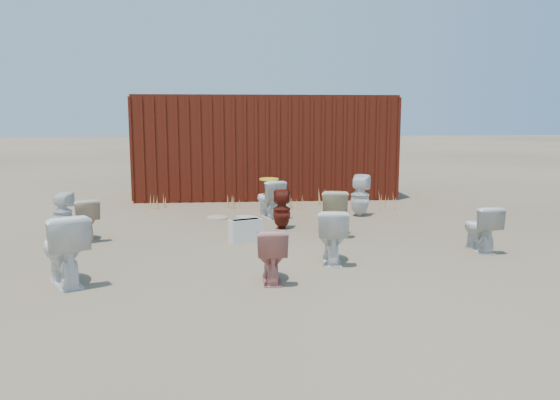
{
  "coord_description": "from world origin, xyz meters",
  "views": [
    {
      "loc": [
        -0.73,
        -8.24,
        1.88
      ],
      "look_at": [
        0.0,
        0.6,
        0.55
      ],
      "focal_mm": 35.0,
      "sensor_mm": 36.0,
      "label": 1
    }
  ],
  "objects": [
    {
      "name": "toilet_back_e",
      "position": [
        1.68,
        2.04,
        0.4
      ],
      "size": [
        0.48,
        0.48,
        0.8
      ],
      "primitive_type": "imported",
      "rotation": [
        0.0,
        0.0,
        2.72
      ],
      "color": "white",
      "rests_on": "ground"
    },
    {
      "name": "toilet_back_yellowlid",
      "position": [
        -0.09,
        2.03,
        0.36
      ],
      "size": [
        0.64,
        0.81,
        0.72
      ],
      "primitive_type": "imported",
      "rotation": [
        0.0,
        0.0,
        3.53
      ],
      "color": "white",
      "rests_on": "ground"
    },
    {
      "name": "toilet_front_c",
      "position": [
        0.52,
        -1.31,
        0.36
      ],
      "size": [
        0.48,
        0.74,
        0.72
      ],
      "primitive_type": "imported",
      "rotation": [
        0.0,
        0.0,
        3.03
      ],
      "color": "white",
      "rests_on": "ground"
    },
    {
      "name": "toilet_front_e",
      "position": [
        2.75,
        -0.88,
        0.33
      ],
      "size": [
        0.42,
        0.68,
        0.66
      ],
      "primitive_type": "imported",
      "rotation": [
        0.0,
        0.0,
        3.23
      ],
      "color": "silver",
      "rests_on": "ground"
    },
    {
      "name": "toilet_front_maroon",
      "position": [
        0.06,
        0.94,
        0.33
      ],
      "size": [
        0.32,
        0.33,
        0.66
      ],
      "primitive_type": "imported",
      "rotation": [
        0.0,
        0.0,
        3.06
      ],
      "color": "#5F1910",
      "rests_on": "ground"
    },
    {
      "name": "weed_clump_a",
      "position": [
        -2.37,
        3.26,
        0.14
      ],
      "size": [
        0.36,
        0.36,
        0.28
      ],
      "primitive_type": "cone",
      "color": "tan",
      "rests_on": "ground"
    },
    {
      "name": "shipping_container",
      "position": [
        0.0,
        5.2,
        1.2
      ],
      "size": [
        6.0,
        2.4,
        2.4
      ],
      "primitive_type": "cube",
      "color": "#4C1A0C",
      "rests_on": "ground"
    },
    {
      "name": "weed_clump_f",
      "position": [
        3.39,
        0.49,
        0.13
      ],
      "size": [
        0.28,
        0.28,
        0.26
      ],
      "primitive_type": "cone",
      "color": "tan",
      "rests_on": "ground"
    },
    {
      "name": "weed_clump_e",
      "position": [
        1.15,
        3.5,
        0.16
      ],
      "size": [
        0.34,
        0.34,
        0.33
      ],
      "primitive_type": "cone",
      "color": "tan",
      "rests_on": "ground"
    },
    {
      "name": "loose_tank",
      "position": [
        -0.58,
        -0.02,
        0.17
      ],
      "size": [
        0.54,
        0.37,
        0.35
      ],
      "primitive_type": "cube",
      "rotation": [
        0.0,
        0.0,
        0.38
      ],
      "color": "silver",
      "rests_on": "ground"
    },
    {
      "name": "yellow_lid",
      "position": [
        -0.09,
        2.03,
        0.74
      ],
      "size": [
        0.37,
        0.46,
        0.02
      ],
      "primitive_type": "ellipsoid",
      "color": "yellow",
      "rests_on": "toilet_back_yellowlid"
    },
    {
      "name": "toilet_front_pink",
      "position": [
        -0.33,
        -2.1,
        0.32
      ],
      "size": [
        0.36,
        0.63,
        0.64
      ],
      "primitive_type": "imported",
      "rotation": [
        0.0,
        0.0,
        3.14
      ],
      "color": "tan",
      "rests_on": "ground"
    },
    {
      "name": "weed_clump_c",
      "position": [
        2.4,
        2.81,
        0.17
      ],
      "size": [
        0.36,
        0.36,
        0.35
      ],
      "primitive_type": "cone",
      "color": "tan",
      "rests_on": "ground"
    },
    {
      "name": "toilet_back_beige_right",
      "position": [
        0.89,
        0.37,
        0.37
      ],
      "size": [
        0.56,
        0.8,
        0.75
      ],
      "primitive_type": "imported",
      "rotation": [
        0.0,
        0.0,
        2.94
      ],
      "color": "beige",
      "rests_on": "ground"
    },
    {
      "name": "loose_lid_near",
      "position": [
        -1.08,
        2.02,
        0.01
      ],
      "size": [
        0.52,
        0.59,
        0.02
      ],
      "primitive_type": "ellipsoid",
      "rotation": [
        0.0,
        0.0,
        0.33
      ],
      "color": "tan",
      "rests_on": "ground"
    },
    {
      "name": "ground",
      "position": [
        0.0,
        0.0,
        0.0
      ],
      "size": [
        100.0,
        100.0,
        0.0
      ],
      "primitive_type": "plane",
      "color": "brown",
      "rests_on": "ground"
    },
    {
      "name": "weed_clump_b",
      "position": [
        0.53,
        2.94,
        0.14
      ],
      "size": [
        0.32,
        0.32,
        0.28
      ],
      "primitive_type": "cone",
      "color": "tan",
      "rests_on": "ground"
    },
    {
      "name": "toilet_front_a",
      "position": [
        -2.69,
        -2.01,
        0.41
      ],
      "size": [
        0.8,
        0.93,
        0.82
      ],
      "primitive_type": "imported",
      "rotation": [
        0.0,
        0.0,
        3.66
      ],
      "color": "white",
      "rests_on": "ground"
    },
    {
      "name": "weed_clump_d",
      "position": [
        -0.78,
        3.09,
        0.13
      ],
      "size": [
        0.3,
        0.3,
        0.26
      ],
      "primitive_type": "cone",
      "color": "tan",
      "rests_on": "ground"
    },
    {
      "name": "toilet_back_beige_left",
      "position": [
        -3.06,
        0.31,
        0.33
      ],
      "size": [
        0.6,
        0.74,
        0.66
      ],
      "primitive_type": "imported",
      "rotation": [
        0.0,
        0.0,
        3.57
      ],
      "color": "beige",
      "rests_on": "ground"
    },
    {
      "name": "toilet_back_a",
      "position": [
        -3.6,
        0.97,
        0.33
      ],
      "size": [
        0.36,
        0.37,
        0.67
      ],
      "primitive_type": "imported",
      "rotation": [
        0.0,
        0.0,
        2.92
      ],
      "color": "silver",
      "rests_on": "ground"
    },
    {
      "name": "loose_lid_far",
      "position": [
        -0.52,
        2.01,
        0.01
      ],
      "size": [
        0.58,
        0.59,
        0.02
      ],
      "primitive_type": "ellipsoid",
      "rotation": [
        0.0,
        0.0,
        0.7
      ],
      "color": "beige",
      "rests_on": "ground"
    }
  ]
}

